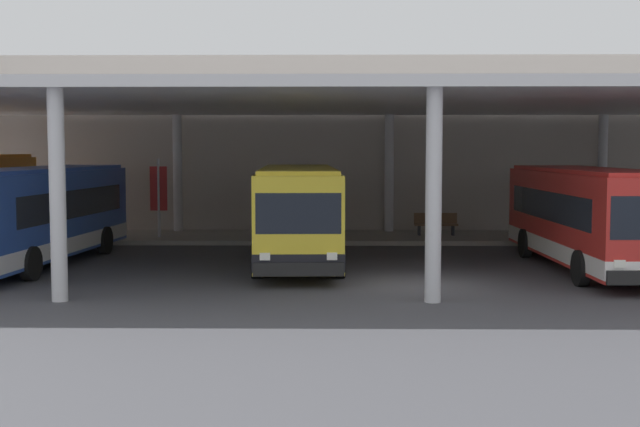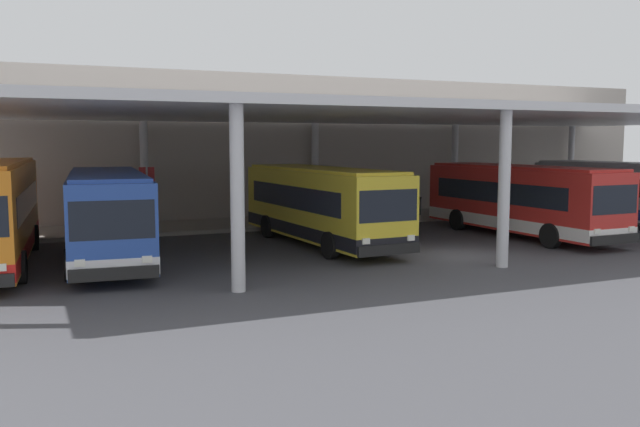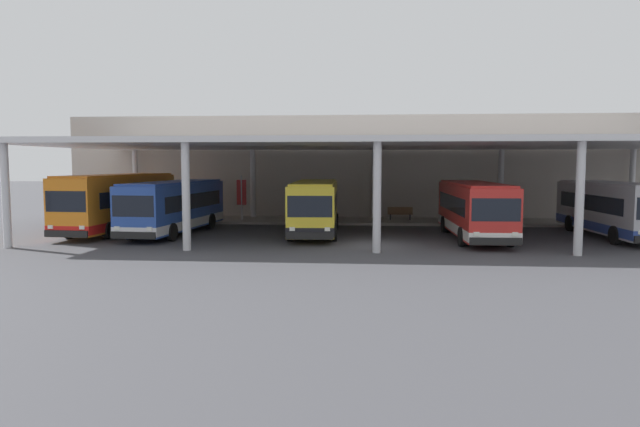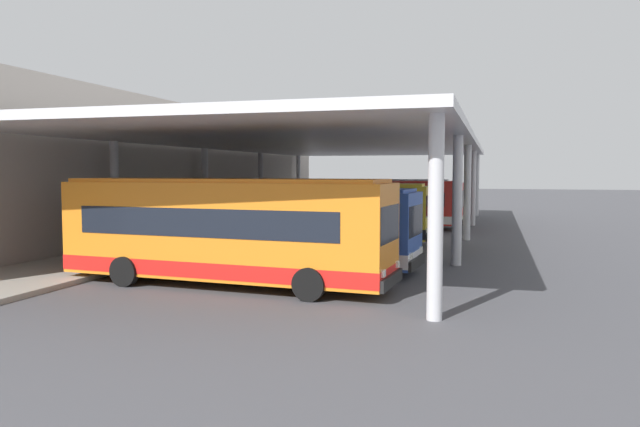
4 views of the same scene
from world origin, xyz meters
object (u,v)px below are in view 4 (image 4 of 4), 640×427
object	(u,v)px
bus_far_bay	(383,203)
bus_second_bay	(283,227)
bus_nearest_bay	(224,231)
bus_departing	(384,198)
banner_sign	(159,211)
trash_bin	(268,216)
bench_waiting	(242,220)
bus_middle_bay	(328,212)

from	to	relation	value
bus_far_bay	bus_second_bay	bearing A→B (deg)	177.60
bus_nearest_bay	bus_departing	bearing A→B (deg)	-0.17
bus_far_bay	banner_sign	xyz separation A→B (m)	(-15.08, 7.74, 0.32)
bus_second_bay	bus_far_bay	bearing A→B (deg)	-2.40
trash_bin	banner_sign	xyz separation A→B (m)	(-14.84, -0.42, 1.30)
bus_second_bay	trash_bin	bearing A→B (deg)	23.16
bus_far_bay	bench_waiting	distance (m)	9.42
bus_middle_bay	trash_bin	world-z (taller)	bus_middle_bay
bench_waiting	banner_sign	xyz separation A→B (m)	(-11.41, -0.88, 1.32)
bus_middle_bay	trash_bin	distance (m)	11.27
bus_nearest_bay	bus_departing	xyz separation A→B (m)	(29.40, -0.09, -0.19)
banner_sign	bus_far_bay	bearing A→B (deg)	-27.17
bench_waiting	banner_sign	size ratio (longest dim) A/B	0.56
bus_second_bay	bus_middle_bay	world-z (taller)	same
trash_bin	bench_waiting	bearing A→B (deg)	172.43
bus_far_bay	bench_waiting	xyz separation A→B (m)	(-3.68, 8.62, -0.99)
bus_middle_bay	banner_sign	distance (m)	8.77
bus_far_bay	banner_sign	world-z (taller)	banner_sign
bus_nearest_bay	banner_sign	xyz separation A→B (m)	(6.31, 6.31, 0.14)
trash_bin	bus_far_bay	bearing A→B (deg)	-88.30
bus_second_bay	banner_sign	distance (m)	7.45
bus_departing	bench_waiting	bearing A→B (deg)	148.08
bus_second_bay	banner_sign	bearing A→B (deg)	70.24
bus_middle_bay	bus_nearest_bay	bearing A→B (deg)	179.42
bus_nearest_bay	bus_far_bay	world-z (taller)	bus_nearest_bay
bus_departing	bench_waiting	world-z (taller)	bus_departing
bus_far_bay	trash_bin	distance (m)	8.22
trash_bin	bus_departing	bearing A→B (deg)	-39.60
bench_waiting	trash_bin	distance (m)	3.46
bus_second_bay	bus_nearest_bay	bearing A→B (deg)	169.69
bus_second_bay	bus_far_bay	size ratio (longest dim) A/B	1.01
bench_waiting	trash_bin	world-z (taller)	trash_bin
bench_waiting	banner_sign	distance (m)	11.51
bus_nearest_bay	bus_far_bay	xyz separation A→B (m)	(21.39, -1.43, -0.19)
bus_middle_bay	bench_waiting	distance (m)	9.18
banner_sign	bus_second_bay	bearing A→B (deg)	-109.76
bus_departing	bus_far_bay	bearing A→B (deg)	-170.49
bus_far_bay	bus_departing	size ratio (longest dim) A/B	1.00
bus_departing	trash_bin	distance (m)	10.75
bus_departing	trash_bin	xyz separation A→B (m)	(-8.25, 6.82, -0.98)
bench_waiting	bus_far_bay	bearing A→B (deg)	-66.90
bus_departing	bench_waiting	distance (m)	13.80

